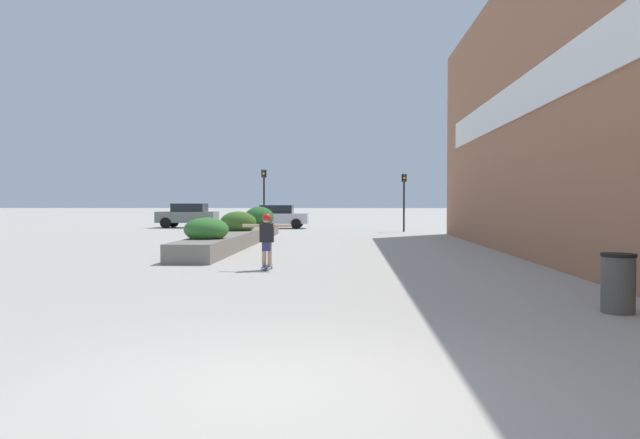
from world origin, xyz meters
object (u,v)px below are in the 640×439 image
Objects in this scene: trash_bin at (618,283)px; car_leftmost at (279,216)px; skateboarder at (267,234)px; car_center_left at (188,215)px; traffic_light_left at (264,190)px; traffic_light_right at (404,192)px; skateboard at (267,267)px.

trash_bin is 0.25× the size of car_leftmost.
car_center_left reaches higher than skateboarder.
car_center_left is 7.51m from traffic_light_left.
trash_bin is (6.36, -5.37, -0.44)m from skateboarder.
car_center_left is (-15.08, 28.69, 0.39)m from trash_bin.
traffic_light_right reaches higher than trash_bin.
traffic_light_right is at bearing 92.40° from trash_bin.
skateboard is 19.24m from traffic_light_left.
trash_bin is 0.26× the size of traffic_light_left.
car_center_left reaches higher than skateboard.
trash_bin is 0.24× the size of car_center_left.
trash_bin is 32.41m from car_center_left.
traffic_light_right is at bearing 77.15° from skateboard.
skateboard is at bearing -159.51° from car_center_left.
traffic_light_left reaches higher than skateboard.
car_leftmost is (-2.50, 22.75, -0.12)m from skateboarder.
skateboard is at bearing -81.30° from traffic_light_left.
skateboarder reaches higher than trash_bin.
traffic_light_right is at bearing -107.30° from car_center_left.
car_leftmost is at bearing 99.17° from skateboarder.
traffic_light_left is (-2.89, 18.87, 1.55)m from skateboarder.
skateboarder reaches higher than skateboard.
skateboard is at bearing 6.27° from car_leftmost.
car_center_left is at bearing 162.70° from traffic_light_right.
car_leftmost is 6.24m from car_center_left.
traffic_light_left reaches higher than trash_bin.
trash_bin is 0.28× the size of traffic_light_right.
car_center_left is at bearing 117.72° from trash_bin.
car_center_left reaches higher than trash_bin.
car_leftmost is 1.05× the size of traffic_light_left.
skateboarder is 0.40× the size of traffic_light_right.
skateboard is 19.81m from traffic_light_right.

